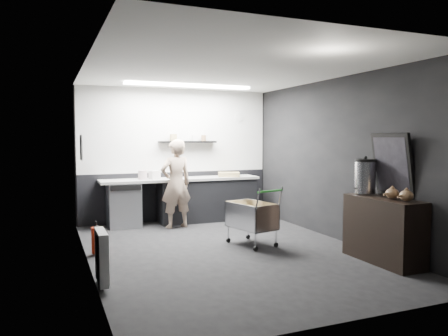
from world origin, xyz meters
name	(u,v)px	position (x,y,z in m)	size (l,w,h in m)	color
floor	(228,251)	(0.00, 0.00, 0.00)	(5.50, 5.50, 0.00)	black
ceiling	(228,70)	(0.00, 0.00, 2.70)	(5.50, 5.50, 0.00)	white
wall_back	(177,155)	(0.00, 2.75, 1.35)	(5.50, 5.50, 0.00)	black
wall_front	(345,177)	(0.00, -2.75, 1.35)	(5.50, 5.50, 0.00)	black
wall_left	(87,165)	(-2.00, 0.00, 1.35)	(5.50, 5.50, 0.00)	black
wall_right	(339,159)	(2.00, 0.00, 1.35)	(5.50, 5.50, 0.00)	black
kitchen_wall_panel	(177,131)	(0.00, 2.73, 1.85)	(3.95, 0.02, 1.70)	silver
dado_panel	(177,196)	(0.00, 2.73, 0.50)	(3.95, 0.02, 1.00)	black
floating_shelf	(188,142)	(0.20, 2.62, 1.62)	(1.20, 0.22, 0.04)	black
wall_clock	(239,117)	(1.40, 2.72, 2.15)	(0.20, 0.20, 0.03)	silver
poster	(81,148)	(-1.98, 1.30, 1.55)	(0.02, 0.30, 0.40)	white
poster_red_band	(81,143)	(-1.98, 1.30, 1.62)	(0.01, 0.22, 0.10)	red
radiator	(102,257)	(-1.94, -0.90, 0.35)	(0.10, 0.50, 0.60)	silver
ceiling_strip	(189,86)	(0.00, 1.85, 2.67)	(2.40, 0.20, 0.04)	white
prep_counter	(188,199)	(0.14, 2.42, 0.46)	(3.20, 0.61, 0.90)	black
person	(176,184)	(-0.24, 1.97, 0.84)	(0.61, 0.40, 1.68)	beige
shopping_cart	(252,218)	(0.50, 0.22, 0.44)	(0.68, 0.95, 0.92)	silver
sideboard	(383,221)	(1.77, -1.30, 0.56)	(0.51, 1.18, 1.77)	black
fire_extinguisher	(96,239)	(-1.85, 0.55, 0.23)	(0.14, 0.14, 0.47)	red
cardboard_box	(229,174)	(1.02, 2.37, 0.94)	(0.44, 0.33, 0.09)	#94814F
pink_tub	(143,175)	(-0.78, 2.42, 0.99)	(0.18, 0.18, 0.18)	beige
white_container	(155,175)	(-0.55, 2.37, 0.98)	(0.19, 0.14, 0.17)	silver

